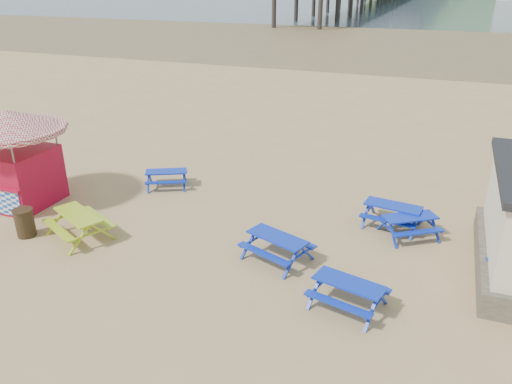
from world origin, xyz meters
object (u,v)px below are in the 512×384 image
at_px(picnic_table_blue_a, 167,179).
at_px(ice_cream_kiosk, 13,146).
at_px(picnic_table_yellow, 79,226).
at_px(picnic_table_blue_b, 392,215).
at_px(litter_bin, 25,223).

height_order(picnic_table_blue_a, ice_cream_kiosk, ice_cream_kiosk).
relative_size(picnic_table_yellow, ice_cream_kiosk, 0.63).
distance_m(picnic_table_blue_a, picnic_table_yellow, 4.72).
xyz_separation_m(picnic_table_blue_a, picnic_table_blue_b, (8.87, -0.25, 0.05)).
relative_size(picnic_table_blue_a, picnic_table_blue_b, 0.99).
relative_size(picnic_table_blue_a, litter_bin, 2.15).
height_order(picnic_table_blue_a, litter_bin, litter_bin).
xyz_separation_m(ice_cream_kiosk, litter_bin, (2.03, -1.97, -1.75)).
xyz_separation_m(picnic_table_blue_a, litter_bin, (-2.20, -5.24, 0.14)).
distance_m(picnic_table_blue_b, ice_cream_kiosk, 13.56).
bearing_deg(ice_cream_kiosk, picnic_table_blue_b, 12.37).
xyz_separation_m(picnic_table_blue_a, picnic_table_yellow, (-0.48, -4.69, 0.08)).
distance_m(picnic_table_blue_a, ice_cream_kiosk, 5.67).
height_order(picnic_table_blue_b, ice_cream_kiosk, ice_cream_kiosk).
height_order(ice_cream_kiosk, litter_bin, ice_cream_kiosk).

